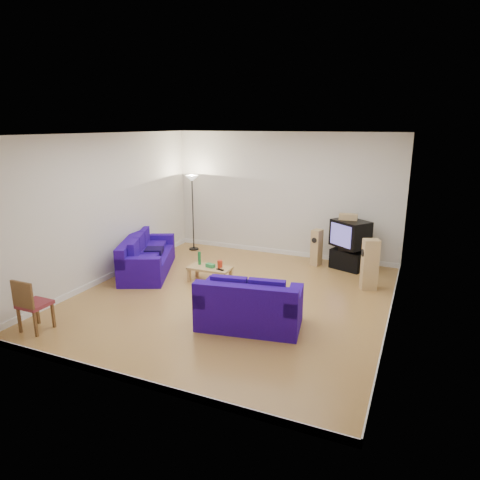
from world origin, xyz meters
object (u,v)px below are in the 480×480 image
at_px(television, 350,234).
at_px(coffee_table, 210,269).
at_px(sofa_three_seat, 145,259).
at_px(sofa_loveseat, 249,309).
at_px(tv_stand, 347,260).

bearing_deg(television, coffee_table, -105.62).
bearing_deg(television, sofa_three_seat, -117.91).
bearing_deg(sofa_three_seat, television, 91.84).
distance_m(sofa_loveseat, coffee_table, 2.33).
relative_size(sofa_loveseat, television, 1.85).
height_order(coffee_table, tv_stand, tv_stand).
relative_size(sofa_three_seat, tv_stand, 3.13).
distance_m(coffee_table, television, 3.43).
xyz_separation_m(coffee_table, television, (2.66, 2.09, 0.59)).
bearing_deg(sofa_three_seat, tv_stand, 91.92).
height_order(sofa_loveseat, coffee_table, sofa_loveseat).
height_order(coffee_table, television, television).
bearing_deg(sofa_three_seat, coffee_table, 66.60).
bearing_deg(sofa_loveseat, television, 64.77).
bearing_deg(television, tv_stand, -132.74).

